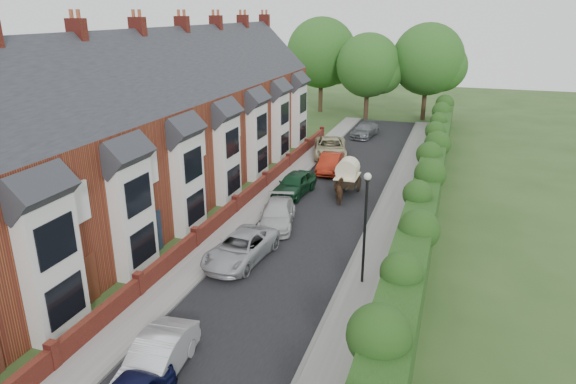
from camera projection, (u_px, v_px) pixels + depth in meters
name	position (u px, v px, depth m)	size (l,w,h in m)	color
ground	(257.00, 318.00, 20.18)	(140.00, 140.00, 0.00)	#2D4C1E
road	(318.00, 216.00, 30.16)	(6.00, 58.00, 0.02)	black
pavement_hedge_side	(389.00, 224.00, 28.92)	(2.20, 58.00, 0.12)	gray
pavement_house_side	(258.00, 208.00, 31.29)	(1.70, 58.00, 0.12)	gray
kerb_hedge_side	(370.00, 222.00, 29.23)	(0.18, 58.00, 0.13)	gray
kerb_house_side	(270.00, 209.00, 31.05)	(0.18, 58.00, 0.13)	gray
hedge	(424.00, 202.00, 27.87)	(2.10, 58.00, 2.85)	#183511
terrace_row	(149.00, 133.00, 30.85)	(9.05, 40.50, 11.50)	brown
garden_wall_row	(236.00, 206.00, 30.56)	(0.35, 40.35, 1.10)	maroon
lamppost	(366.00, 215.00, 21.64)	(0.32, 0.32, 5.16)	black
tree_far_left	(371.00, 67.00, 54.88)	(7.14, 6.80, 9.29)	#332316
tree_far_right	(431.00, 61.00, 54.67)	(7.98, 7.60, 10.31)	#332316
tree_far_back	(325.00, 55.00, 59.03)	(8.40, 8.00, 10.82)	#332316
car_silver_a	(156.00, 359.00, 16.76)	(1.43, 4.11, 1.36)	silver
car_silver_b	(241.00, 248.00, 24.64)	(2.22, 4.81, 1.34)	#ACAEB4
car_white	(277.00, 214.00, 28.74)	(1.82, 4.47, 1.30)	#BEBEBE
car_green	(294.00, 184.00, 33.49)	(1.76, 4.38, 1.49)	#10371D
car_red	(330.00, 163.00, 38.27)	(1.46, 4.19, 1.38)	#9B2210
car_beige	(330.00, 148.00, 42.09)	(2.60, 5.64, 1.57)	#C4BA8D
car_grey	(365.00, 130.00, 48.95)	(1.81, 4.46, 1.29)	slate
horse	(341.00, 192.00, 32.15)	(0.77, 1.70, 1.44)	#4C2F1C
horse_cart	(348.00, 173.00, 33.58)	(1.49, 3.29, 2.38)	black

